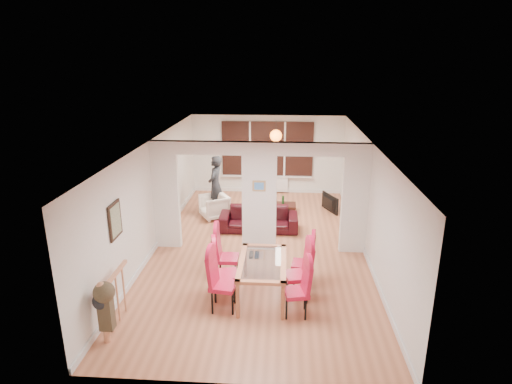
# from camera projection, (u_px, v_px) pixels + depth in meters

# --- Properties ---
(floor) EXTENTS (5.00, 9.00, 0.01)m
(floor) POSITION_uv_depth(u_px,v_px,m) (259.00, 248.00, 10.33)
(floor) COLOR #B86C4A
(floor) RESTS_ON ground
(room_walls) EXTENTS (5.00, 9.00, 2.60)m
(room_walls) POSITION_uv_depth(u_px,v_px,m) (259.00, 197.00, 9.93)
(room_walls) COLOR silver
(room_walls) RESTS_ON floor
(divider_wall) EXTENTS (5.00, 0.18, 2.60)m
(divider_wall) POSITION_uv_depth(u_px,v_px,m) (259.00, 197.00, 9.93)
(divider_wall) COLOR white
(divider_wall) RESTS_ON floor
(bay_window_blinds) EXTENTS (3.00, 0.08, 1.80)m
(bay_window_blinds) POSITION_uv_depth(u_px,v_px,m) (267.00, 149.00, 14.09)
(bay_window_blinds) COLOR black
(bay_window_blinds) RESTS_ON room_walls
(radiator) EXTENTS (1.40, 0.08, 0.50)m
(radiator) POSITION_uv_depth(u_px,v_px,m) (267.00, 184.00, 14.42)
(radiator) COLOR white
(radiator) RESTS_ON floor
(pendant_light) EXTENTS (0.36, 0.36, 0.36)m
(pendant_light) POSITION_uv_depth(u_px,v_px,m) (276.00, 136.00, 12.79)
(pendant_light) COLOR orange
(pendant_light) RESTS_ON room_walls
(stair_newel) EXTENTS (0.40, 1.20, 1.10)m
(stair_newel) POSITION_uv_depth(u_px,v_px,m) (116.00, 295.00, 7.26)
(stair_newel) COLOR tan
(stair_newel) RESTS_ON floor
(wall_poster) EXTENTS (0.04, 0.52, 0.67)m
(wall_poster) POSITION_uv_depth(u_px,v_px,m) (115.00, 220.00, 7.72)
(wall_poster) COLOR gray
(wall_poster) RESTS_ON room_walls
(pillar_photo) EXTENTS (0.30, 0.03, 0.25)m
(pillar_photo) POSITION_uv_depth(u_px,v_px,m) (259.00, 186.00, 9.75)
(pillar_photo) COLOR #4C8CD8
(pillar_photo) RESTS_ON divider_wall
(dining_table) EXTENTS (0.89, 1.58, 0.74)m
(dining_table) POSITION_uv_depth(u_px,v_px,m) (262.00, 279.00, 8.16)
(dining_table) COLOR #B26542
(dining_table) RESTS_ON floor
(dining_chair_la) EXTENTS (0.52, 0.52, 1.11)m
(dining_chair_la) POSITION_uv_depth(u_px,v_px,m) (223.00, 281.00, 7.70)
(dining_chair_la) COLOR #BC1336
(dining_chair_la) RESTS_ON floor
(dining_chair_lb) EXTENTS (0.53, 0.53, 1.11)m
(dining_chair_lb) POSITION_uv_depth(u_px,v_px,m) (226.00, 271.00, 8.09)
(dining_chair_lb) COLOR #BC1336
(dining_chair_lb) RESTS_ON floor
(dining_chair_lc) EXTENTS (0.45, 0.45, 1.11)m
(dining_chair_lc) POSITION_uv_depth(u_px,v_px,m) (227.00, 254.00, 8.75)
(dining_chair_lc) COLOR #BC1336
(dining_chair_lc) RESTS_ON floor
(dining_chair_ra) EXTENTS (0.49, 0.49, 1.04)m
(dining_chair_ra) POSITION_uv_depth(u_px,v_px,m) (296.00, 289.00, 7.54)
(dining_chair_ra) COLOR #BC1336
(dining_chair_ra) RESTS_ON floor
(dining_chair_rb) EXTENTS (0.54, 0.54, 1.13)m
(dining_chair_rb) POSITION_uv_depth(u_px,v_px,m) (297.00, 271.00, 8.04)
(dining_chair_rb) COLOR #BC1336
(dining_chair_rb) RESTS_ON floor
(dining_chair_rc) EXTENTS (0.47, 0.47, 1.04)m
(dining_chair_rc) POSITION_uv_depth(u_px,v_px,m) (303.00, 261.00, 8.55)
(dining_chair_rc) COLOR #BC1336
(dining_chair_rc) RESTS_ON floor
(sofa) EXTENTS (2.07, 0.84, 0.60)m
(sofa) POSITION_uv_depth(u_px,v_px,m) (259.00, 219.00, 11.34)
(sofa) COLOR black
(sofa) RESTS_ON floor
(armchair) EXTENTS (0.99, 1.00, 0.67)m
(armchair) POSITION_uv_depth(u_px,v_px,m) (214.00, 207.00, 12.17)
(armchair) COLOR beige
(armchair) RESTS_ON floor
(person) EXTENTS (0.69, 0.52, 1.72)m
(person) POSITION_uv_depth(u_px,v_px,m) (215.00, 185.00, 12.37)
(person) COLOR black
(person) RESTS_ON floor
(television) EXTENTS (0.85, 0.47, 0.51)m
(television) POSITION_uv_depth(u_px,v_px,m) (327.00, 203.00, 12.69)
(television) COLOR black
(television) RESTS_ON floor
(coffee_table) EXTENTS (1.16, 0.77, 0.24)m
(coffee_table) POSITION_uv_depth(u_px,v_px,m) (278.00, 208.00, 12.68)
(coffee_table) COLOR #341711
(coffee_table) RESTS_ON floor
(bottle) EXTENTS (0.07, 0.07, 0.26)m
(bottle) POSITION_uv_depth(u_px,v_px,m) (283.00, 200.00, 12.64)
(bottle) COLOR #143F19
(bottle) RESTS_ON coffee_table
(bowl) EXTENTS (0.21, 0.21, 0.05)m
(bowl) POSITION_uv_depth(u_px,v_px,m) (273.00, 204.00, 12.59)
(bowl) COLOR #341711
(bowl) RESTS_ON coffee_table
(shoes) EXTENTS (0.22, 0.24, 0.09)m
(shoes) POSITION_uv_depth(u_px,v_px,m) (254.00, 255.00, 9.85)
(shoes) COLOR black
(shoes) RESTS_ON floor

